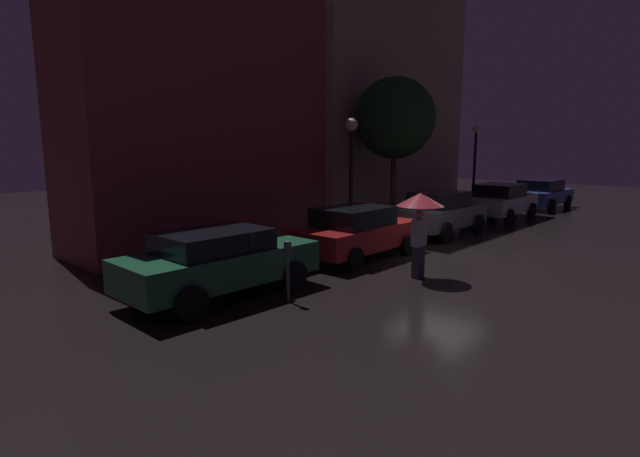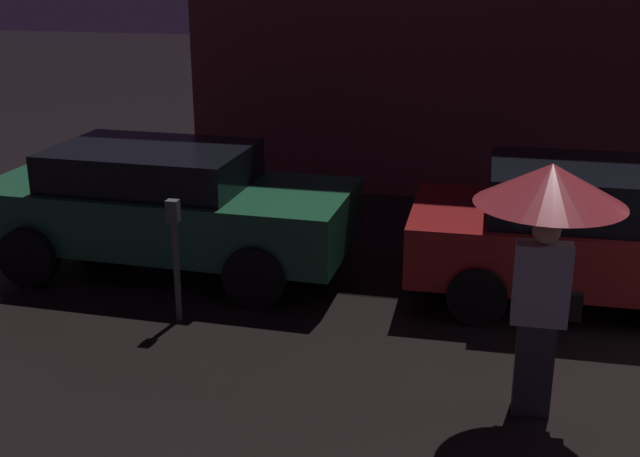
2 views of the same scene
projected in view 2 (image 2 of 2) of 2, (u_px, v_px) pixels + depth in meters
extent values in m
cube|color=#1E5638|center=(169.00, 212.00, 9.44)|extent=(4.34, 1.87, 0.68)
cube|color=black|center=(152.00, 165.00, 9.29)|extent=(2.27, 1.61, 0.44)
cylinder|color=black|center=(297.00, 225.00, 10.08)|extent=(0.68, 0.22, 0.68)
cylinder|color=black|center=(255.00, 276.00, 8.45)|extent=(0.68, 0.22, 0.68)
cylinder|color=black|center=(103.00, 210.00, 10.64)|extent=(0.68, 0.22, 0.68)
cylinder|color=black|center=(29.00, 256.00, 9.02)|extent=(0.68, 0.22, 0.68)
cube|color=maroon|center=(603.00, 245.00, 8.53)|extent=(4.09, 1.88, 0.65)
cube|color=black|center=(593.00, 191.00, 8.37)|extent=(2.14, 1.63, 0.52)
cylinder|color=black|center=(484.00, 237.00, 9.74)|extent=(0.61, 0.22, 0.61)
cylinder|color=black|center=(477.00, 295.00, 8.06)|extent=(0.61, 0.22, 0.61)
cube|color=#383842|center=(534.00, 367.00, 6.45)|extent=(0.30, 0.20, 0.80)
cube|color=#B2B7C6|center=(542.00, 284.00, 6.22)|extent=(0.43, 0.20, 0.66)
sphere|color=tan|center=(547.00, 230.00, 6.08)|extent=(0.22, 0.22, 0.22)
cylinder|color=black|center=(545.00, 253.00, 6.14)|extent=(0.02, 0.02, 0.78)
cone|color=#B2333D|center=(551.00, 184.00, 5.96)|extent=(1.14, 1.14, 0.31)
cube|color=black|center=(571.00, 306.00, 6.22)|extent=(0.16, 0.10, 0.22)
cylinder|color=#4C5154|center=(177.00, 272.00, 8.06)|extent=(0.06, 0.06, 1.06)
cube|color=#4C5154|center=(173.00, 211.00, 7.85)|extent=(0.12, 0.10, 0.22)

